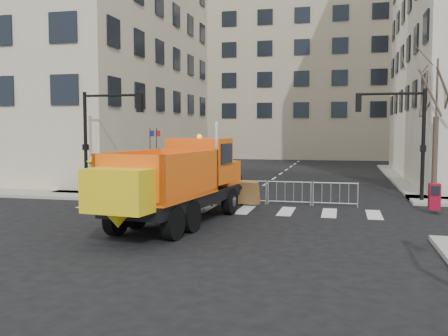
% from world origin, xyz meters
% --- Properties ---
extents(ground, '(120.00, 120.00, 0.00)m').
position_xyz_m(ground, '(0.00, 0.00, 0.00)').
color(ground, black).
rests_on(ground, ground).
extents(sidewalk_back, '(64.00, 5.00, 0.15)m').
position_xyz_m(sidewalk_back, '(0.00, 8.50, 0.07)').
color(sidewalk_back, gray).
rests_on(sidewalk_back, ground).
extents(building_left, '(24.00, 22.00, 26.00)m').
position_xyz_m(building_left, '(-20.00, 20.00, 13.00)').
color(building_left, '#BFB392').
rests_on(building_left, ground).
extents(building_far, '(30.00, 18.00, 24.00)m').
position_xyz_m(building_far, '(0.00, 52.00, 12.00)').
color(building_far, tan).
rests_on(building_far, ground).
extents(traffic_light_left, '(0.18, 0.18, 5.40)m').
position_xyz_m(traffic_light_left, '(-8.00, 7.50, 2.70)').
color(traffic_light_left, black).
rests_on(traffic_light_left, ground).
extents(traffic_light_right, '(0.18, 0.18, 5.40)m').
position_xyz_m(traffic_light_right, '(8.50, 9.50, 2.70)').
color(traffic_light_right, black).
rests_on(traffic_light_right, ground).
extents(crowd_barriers, '(12.60, 0.60, 1.10)m').
position_xyz_m(crowd_barriers, '(-0.75, 7.60, 0.55)').
color(crowd_barriers, '#9EA0A5').
rests_on(crowd_barriers, ground).
extents(street_tree, '(3.00, 3.00, 7.50)m').
position_xyz_m(street_tree, '(9.20, 10.50, 3.75)').
color(street_tree, '#382B21').
rests_on(street_tree, ground).
extents(plow_truck, '(3.93, 10.01, 3.79)m').
position_xyz_m(plow_truck, '(-1.08, 1.53, 1.68)').
color(plow_truck, black).
rests_on(plow_truck, ground).
extents(cop_a, '(0.72, 0.59, 1.70)m').
position_xyz_m(cop_a, '(-1.15, 6.16, 0.85)').
color(cop_a, black).
rests_on(cop_a, ground).
extents(cop_b, '(1.03, 0.86, 1.91)m').
position_xyz_m(cop_b, '(-0.05, 6.83, 0.96)').
color(cop_b, black).
rests_on(cop_b, ground).
extents(cop_c, '(0.63, 1.02, 1.62)m').
position_xyz_m(cop_c, '(-0.18, 6.39, 0.81)').
color(cop_c, black).
rests_on(cop_c, ground).
extents(worker, '(1.49, 1.13, 2.04)m').
position_xyz_m(worker, '(-7.15, 6.80, 1.17)').
color(worker, '#C6D218').
rests_on(worker, sidewalk_back).
extents(newspaper_box, '(0.45, 0.40, 1.10)m').
position_xyz_m(newspaper_box, '(8.56, 6.50, 0.70)').
color(newspaper_box, maroon).
rests_on(newspaper_box, sidewalk_back).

